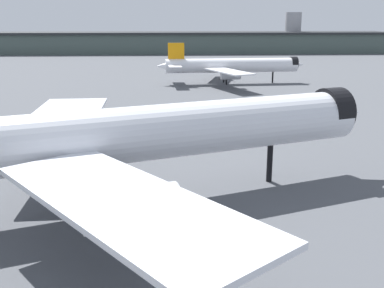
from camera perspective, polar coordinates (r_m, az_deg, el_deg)
ground at (r=51.88m, az=-6.47°, el=-7.18°), size 900.00×900.00×0.00m
airliner_near_gate at (r=49.08m, az=-8.78°, el=0.89°), size 63.26×56.51×17.46m
airliner_far_taxiway at (r=143.32m, az=4.88°, el=9.73°), size 46.27×42.42×12.52m
terminal_building at (r=268.58m, az=-0.27°, el=12.63°), size 231.99×43.23×22.75m
baggage_cart_trailing at (r=84.29m, az=1.76°, el=2.54°), size 2.88×2.79×1.82m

